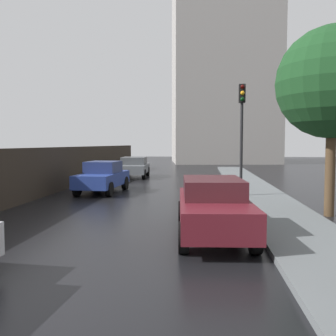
{
  "coord_description": "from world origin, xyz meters",
  "views": [
    {
      "loc": [
        2.62,
        -4.24,
        2.3
      ],
      "look_at": [
        1.61,
        6.26,
        1.6
      ],
      "focal_mm": 39.05,
      "sensor_mm": 36.0,
      "label": 1
    }
  ],
  "objects_px": {
    "car_grey_near_kerb": "(134,167)",
    "car_maroon_behind_camera": "(213,206)",
    "traffic_light": "(242,119)",
    "street_tree_mid": "(333,83)",
    "car_blue_far_ahead": "(103,177)"
  },
  "relations": [
    {
      "from": "car_maroon_behind_camera",
      "to": "street_tree_mid",
      "type": "height_order",
      "value": "street_tree_mid"
    },
    {
      "from": "car_grey_near_kerb",
      "to": "car_blue_far_ahead",
      "type": "relative_size",
      "value": 1.06
    },
    {
      "from": "traffic_light",
      "to": "car_maroon_behind_camera",
      "type": "bearing_deg",
      "value": -101.8
    },
    {
      "from": "street_tree_mid",
      "to": "car_maroon_behind_camera",
      "type": "bearing_deg",
      "value": -141.89
    },
    {
      "from": "car_maroon_behind_camera",
      "to": "traffic_light",
      "type": "height_order",
      "value": "traffic_light"
    },
    {
      "from": "car_grey_near_kerb",
      "to": "car_maroon_behind_camera",
      "type": "height_order",
      "value": "car_maroon_behind_camera"
    },
    {
      "from": "traffic_light",
      "to": "street_tree_mid",
      "type": "bearing_deg",
      "value": -54.86
    },
    {
      "from": "street_tree_mid",
      "to": "car_grey_near_kerb",
      "type": "bearing_deg",
      "value": 124.69
    },
    {
      "from": "car_grey_near_kerb",
      "to": "street_tree_mid",
      "type": "bearing_deg",
      "value": 121.49
    },
    {
      "from": "street_tree_mid",
      "to": "car_blue_far_ahead",
      "type": "bearing_deg",
      "value": 151.04
    },
    {
      "from": "car_grey_near_kerb",
      "to": "car_maroon_behind_camera",
      "type": "bearing_deg",
      "value": 104.47
    },
    {
      "from": "car_grey_near_kerb",
      "to": "traffic_light",
      "type": "height_order",
      "value": "traffic_light"
    },
    {
      "from": "car_blue_far_ahead",
      "to": "car_maroon_behind_camera",
      "type": "relative_size",
      "value": 0.92
    },
    {
      "from": "car_maroon_behind_camera",
      "to": "street_tree_mid",
      "type": "distance_m",
      "value": 5.87
    },
    {
      "from": "car_maroon_behind_camera",
      "to": "street_tree_mid",
      "type": "bearing_deg",
      "value": 34.28
    }
  ]
}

